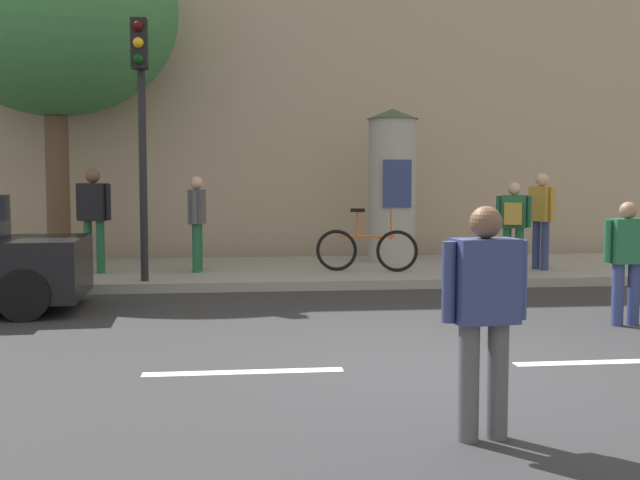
{
  "coord_description": "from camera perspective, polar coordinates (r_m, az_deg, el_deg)",
  "views": [
    {
      "loc": [
        -1.79,
        -6.8,
        1.72
      ],
      "look_at": [
        -0.8,
        2.0,
        1.03
      ],
      "focal_mm": 43.01,
      "sensor_mm": 36.0,
      "label": 1
    }
  ],
  "objects": [
    {
      "name": "pedestrian_with_backpack",
      "position": [
        13.21,
        14.2,
        1.43
      ],
      "size": [
        0.54,
        0.49,
        1.54
      ],
      "color": "#1E5938",
      "rests_on": "sidewalk_curb"
    },
    {
      "name": "bicycle_leaning",
      "position": [
        13.29,
        3.48,
        -0.67
      ],
      "size": [
        1.73,
        0.49,
        1.09
      ],
      "color": "black",
      "rests_on": "sidewalk_curb"
    },
    {
      "name": "traffic_light",
      "position": [
        12.17,
        -13.18,
        9.71
      ],
      "size": [
        0.24,
        0.45,
        4.01
      ],
      "color": "black",
      "rests_on": "sidewalk_curb"
    },
    {
      "name": "building_backdrop",
      "position": [
        19.25,
        -1.0,
        15.64
      ],
      "size": [
        36.0,
        5.0,
        10.93
      ],
      "primitive_type": "cube",
      "color": "tan",
      "rests_on": "ground_plane"
    },
    {
      "name": "poster_column",
      "position": [
        14.95,
        5.38,
        4.13
      ],
      "size": [
        1.01,
        1.01,
        2.95
      ],
      "color": "#9E9B93",
      "rests_on": "sidewalk_curb"
    },
    {
      "name": "pedestrian_in_red_top",
      "position": [
        13.54,
        -16.45,
        2.13
      ],
      "size": [
        0.62,
        0.5,
        1.77
      ],
      "color": "#1E5938",
      "rests_on": "sidewalk_curb"
    },
    {
      "name": "ground_plane",
      "position": [
        7.24,
        8.19,
        -9.35
      ],
      "size": [
        80.0,
        80.0,
        0.0
      ],
      "primitive_type": "plane",
      "color": "#2B2B2D"
    },
    {
      "name": "pedestrian_tallest",
      "position": [
        14.03,
        16.14,
        1.93
      ],
      "size": [
        0.38,
        0.56,
        1.7
      ],
      "color": "navy",
      "rests_on": "sidewalk_curb"
    },
    {
      "name": "pedestrian_in_dark_shirt",
      "position": [
        5.16,
        12.14,
        -4.77
      ],
      "size": [
        0.59,
        0.29,
        1.55
      ],
      "color": "#4C4C51",
      "rests_on": "ground_plane"
    },
    {
      "name": "pedestrian_near_pole",
      "position": [
        9.77,
        21.8,
        -0.89
      ],
      "size": [
        0.59,
        0.4,
        1.47
      ],
      "color": "navy",
      "rests_on": "ground_plane"
    },
    {
      "name": "sidewalk_curb",
      "position": [
        14.01,
        0.96,
        -2.31
      ],
      "size": [
        36.0,
        4.0,
        0.15
      ],
      "primitive_type": "cube",
      "color": "gray",
      "rests_on": "ground_plane"
    },
    {
      "name": "lane_markings",
      "position": [
        7.24,
        8.19,
        -9.32
      ],
      "size": [
        25.8,
        0.16,
        0.01
      ],
      "color": "silver",
      "rests_on": "ground_plane"
    },
    {
      "name": "street_tree",
      "position": [
        15.59,
        -19.23,
        15.79
      ],
      "size": [
        4.59,
        4.59,
        6.67
      ],
      "color": "brown",
      "rests_on": "sidewalk_curb"
    },
    {
      "name": "pedestrian_with_bag",
      "position": [
        13.34,
        -9.14,
        1.76
      ],
      "size": [
        0.29,
        0.6,
        1.64
      ],
      "color": "#1E5938",
      "rests_on": "sidewalk_curb"
    }
  ]
}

